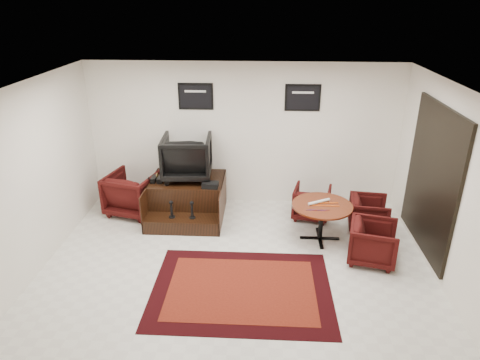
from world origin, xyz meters
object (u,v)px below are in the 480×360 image
at_px(table_chair_back, 312,201).
at_px(shine_podium, 188,199).
at_px(table_chair_corner, 373,241).
at_px(meeting_table, 322,209).
at_px(shine_chair, 187,155).
at_px(table_chair_window, 369,212).
at_px(armchair_side, 132,191).

bearing_deg(table_chair_back, shine_podium, 13.28).
bearing_deg(table_chair_corner, meeting_table, 64.05).
relative_size(shine_chair, table_chair_window, 1.36).
relative_size(shine_podium, table_chair_back, 2.11).
xyz_separation_m(shine_podium, table_chair_window, (3.33, -0.38, 0.01)).
bearing_deg(table_chair_back, armchair_side, 12.51).
height_order(armchair_side, meeting_table, armchair_side).
height_order(shine_podium, armchair_side, armchair_side).
height_order(table_chair_back, table_chair_corner, table_chair_corner).
bearing_deg(meeting_table, table_chair_window, 24.29).
distance_m(shine_podium, shine_chair, 0.85).
distance_m(shine_podium, meeting_table, 2.56).
distance_m(shine_chair, meeting_table, 2.67).
bearing_deg(shine_chair, table_chair_corner, 150.89).
bearing_deg(shine_podium, shine_chair, 90.00).
bearing_deg(meeting_table, shine_podium, 162.07).
relative_size(meeting_table, table_chair_window, 1.51).
xyz_separation_m(shine_chair, table_chair_corner, (3.17, -1.54, -0.80)).
distance_m(armchair_side, table_chair_back, 3.43).
xyz_separation_m(armchair_side, table_chair_window, (4.40, -0.42, -0.11)).
xyz_separation_m(shine_podium, meeting_table, (2.43, -0.79, 0.25)).
bearing_deg(table_chair_window, meeting_table, 121.59).
relative_size(shine_podium, shine_chair, 1.56).
height_order(shine_podium, meeting_table, shine_podium).
height_order(table_chair_window, table_chair_corner, table_chair_corner).
xyz_separation_m(shine_podium, table_chair_corner, (3.17, -1.40, 0.04)).
relative_size(armchair_side, table_chair_back, 1.32).
height_order(shine_chair, table_chair_back, shine_chair).
xyz_separation_m(armchair_side, table_chair_corner, (4.24, -1.44, -0.08)).
relative_size(armchair_side, table_chair_window, 1.33).
distance_m(table_chair_back, table_chair_window, 1.06).
relative_size(shine_chair, meeting_table, 0.90).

